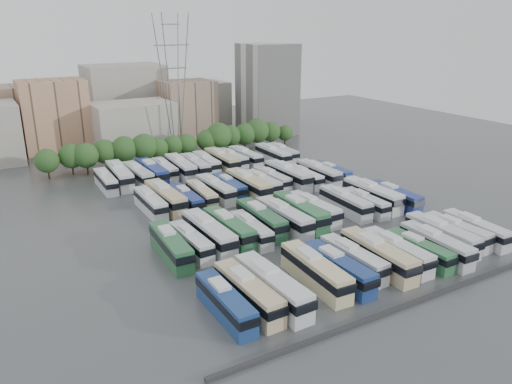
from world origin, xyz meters
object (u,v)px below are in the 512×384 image
bus_r1_s6 (284,217)px  bus_r3_s12 (273,155)px  bus_r3_s2 (138,175)px  bus_r0_s4 (315,271)px  bus_r2_s3 (186,199)px  bus_r3_s4 (165,169)px  bus_r0_s8 (397,251)px  bus_r1_s5 (261,219)px  bus_r1_s8 (313,209)px  bus_r1_s12 (373,195)px  bus_r3_s8 (222,160)px  bus_r2_s8 (262,183)px  bus_r3_s5 (181,167)px  bus_r1_s0 (171,246)px  bus_r1_s2 (209,233)px  bus_r3_s0 (106,181)px  bus_r0_s0 (225,302)px  bus_r1_s3 (229,228)px  bus_r0_s7 (378,255)px  bus_r3_s13 (283,153)px  bus_r0_s13 (476,229)px  bus_r2_s1 (150,203)px  bus_r2_s13 (332,173)px  electricity_pylon (173,78)px  bus_r2_s2 (165,198)px  bus_r1_s10 (345,202)px  bus_r2_s12 (318,173)px  bus_r0_s2 (272,286)px  bus_r0_s10 (436,245)px  bus_r1_s7 (300,212)px  bus_r1_s11 (365,203)px  bus_r2_s7 (248,185)px  bus_r2_s11 (305,177)px  bus_r0_s6 (353,259)px  bus_r3_s10 (245,157)px  bus_r0_s12 (457,231)px  bus_r1_s4 (251,229)px  bus_r3_s6 (195,166)px  bus_r1_s13 (394,196)px  apartment_tower (267,90)px  bus_r1_s1 (191,242)px  bus_r0_s5 (338,268)px  bus_r3_s7 (206,163)px  bus_r2_s6 (229,187)px  bus_r2_s10 (288,175)px

bus_r1_s6 → bus_r3_s12: size_ratio=1.04×
bus_r3_s2 → bus_r0_s4: bearing=-85.8°
bus_r2_s3 → bus_r3_s4: size_ratio=0.98×
bus_r0_s8 → bus_r1_s5: (-10.34, 19.41, 0.13)m
bus_r1_s8 → bus_r1_s12: size_ratio=0.91×
bus_r1_s5 → bus_r3_s8: bearing=75.2°
bus_r2_s8 → bus_r3_s5: 20.27m
bus_r0_s4 → bus_r1_s0: size_ratio=1.02×
bus_r1_s2 → bus_r3_s0: bearing=99.6°
bus_r0_s0 → bus_r1_s3: 20.99m
bus_r0_s7 → bus_r3_s13: 57.44m
bus_r0_s13 → bus_r0_s4: bearing=-179.2°
bus_r2_s1 → bus_r3_s0: (-3.50, 16.89, -0.08)m
bus_r1_s12 → bus_r2_s13: bus_r1_s12 is taller
electricity_pylon → bus_r2_s2: bearing=-114.3°
bus_r1_s10 → bus_r2_s12: (6.62, 16.58, 0.07)m
bus_r0_s2 → bus_r1_s5: bearing=61.3°
bus_r0_s2 → bus_r2_s1: (-2.95, 35.75, -0.24)m
bus_r0_s7 → bus_r0_s10: (9.71, -1.42, -0.17)m
bus_r1_s7 → bus_r1_s11: size_ratio=1.24×
bus_r2_s7 → bus_r2_s11: 13.30m
bus_r1_s8 → bus_r0_s0: bearing=-146.9°
bus_r1_s5 → bus_r0_s6: bearing=-76.9°
bus_r1_s6 → bus_r3_s10: bearing=69.5°
bus_r0_s12 → bus_r3_s4: size_ratio=0.98×
bus_r2_s2 → bus_r2_s3: bus_r2_s2 is taller
bus_r2_s7 → bus_r3_s8: bus_r2_s7 is taller
bus_r3_s8 → bus_r1_s4: bearing=-109.4°
bus_r0_s13 → bus_r1_s5: bearing=146.3°
bus_r0_s2 → bus_r3_s6: bus_r0_s2 is taller
bus_r1_s2 → bus_r3_s4: size_ratio=1.18×
bus_r1_s0 → bus_r1_s13: bus_r1_s0 is taller
bus_r1_s0 → bus_r3_s4: 39.81m
bus_r0_s2 → bus_r0_s8: bearing=-2.1°
apartment_tower → bus_r3_s5: size_ratio=1.94×
bus_r3_s8 → bus_r2_s12: bearing=-54.6°
bus_r0_s7 → bus_r1_s11: (13.24, 17.28, -0.36)m
bus_r0_s7 → bus_r1_s10: bus_r0_s7 is taller
bus_r3_s4 → bus_r1_s1: bearing=-103.3°
bus_r0_s5 → bus_r2_s1: size_ratio=1.04×
bus_r1_s2 → bus_r2_s2: 18.24m
bus_r3_s10 → bus_r0_s4: bearing=-112.1°
bus_r3_s7 → bus_r1_s4: bearing=-101.8°
bus_r0_s0 → bus_r3_s5: (16.15, 53.55, 0.27)m
bus_r2_s6 → bus_r3_s2: bearing=130.3°
bus_r1_s7 → bus_r3_s12: 38.21m
bus_r1_s13 → bus_r3_s4: (-29.88, 37.86, -0.08)m
bus_r0_s10 → bus_r3_s0: 63.31m
bus_r0_s5 → bus_r2_s10: 40.48m
bus_r3_s5 → bus_r3_s13: size_ratio=1.17×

